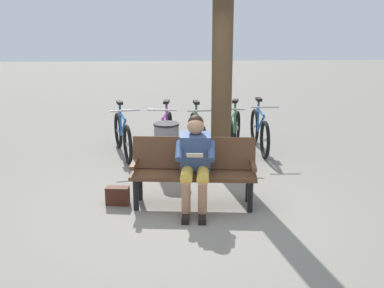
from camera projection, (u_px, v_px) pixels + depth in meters
The scene contains 11 objects.
ground_plane at pixel (178, 212), 5.85m from camera, with size 40.00×40.00×0.00m, color slate.
bench at pixel (194, 167), 5.99m from camera, with size 1.64×0.63×0.87m.
person_reading at pixel (195, 159), 5.79m from camera, with size 0.52×0.79×1.20m.
handbag at pixel (118, 196), 6.06m from camera, with size 0.30×0.14×0.24m, color #3F1E14.
tree_trunk at pixel (222, 56), 7.05m from camera, with size 0.32×0.32×3.59m, color #4C3823.
litter_bin at pixel (167, 148), 7.21m from camera, with size 0.40×0.40×0.80m.
bicycle_silver at pixel (259, 131), 8.45m from camera, with size 0.48×1.68×0.94m.
bicycle_black at pixel (233, 133), 8.30m from camera, with size 0.61×1.63×0.94m.
bicycle_green at pixel (198, 135), 8.16m from camera, with size 0.48×1.68×0.94m.
bicycle_red at pixel (166, 134), 8.21m from camera, with size 0.48×1.67×0.94m.
bicycle_purple at pixel (123, 135), 8.15m from camera, with size 0.57×1.64×0.94m.
Camera 1 is at (0.12, 5.41, 2.40)m, focal length 43.45 mm.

